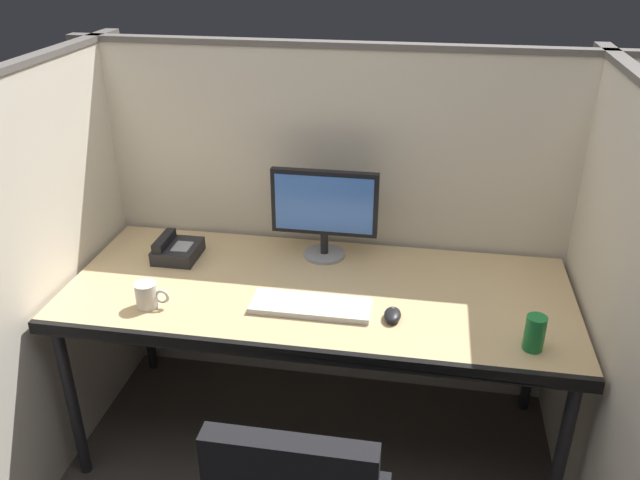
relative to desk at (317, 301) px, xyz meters
The scene contains 10 objects.
cubicle_partition_rear 0.47m from the desk, 90.00° to the left, with size 2.21×0.06×1.57m.
cubicle_partition_left 1.00m from the desk, behind, with size 0.06×1.41×1.57m.
cubicle_partition_right 1.00m from the desk, ahead, with size 0.06×1.41×1.57m.
desk is the anchor object (origin of this frame).
monitor_center 0.38m from the desk, 93.83° to the left, with size 0.43×0.17×0.37m.
keyboard_main 0.14m from the desk, 90.03° to the right, with size 0.43×0.15×0.02m, color silver.
computer_mouse 0.34m from the desk, 27.07° to the right, with size 0.06×0.10×0.04m.
coffee_mug 0.63m from the desk, 159.63° to the right, with size 0.13×0.08×0.09m.
soda_can 0.80m from the desk, 18.11° to the right, with size 0.07×0.07×0.12m, color #197233.
desk_phone 0.64m from the desk, 165.34° to the left, with size 0.17×0.19×0.09m.
Camera 1 is at (0.36, -1.76, 1.99)m, focal length 36.02 mm.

